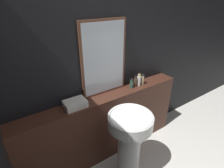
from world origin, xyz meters
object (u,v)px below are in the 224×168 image
at_px(pedestal_sink, 129,140).
at_px(body_wash_bottle, 143,80).
at_px(shampoo_bottle, 132,84).
at_px(mirror, 104,59).
at_px(conditioner_bottle, 135,82).
at_px(lotion_bottle, 139,80).
at_px(towel_stack, 75,104).

distance_m(pedestal_sink, body_wash_bottle, 0.85).
relative_size(pedestal_sink, shampoo_bottle, 7.17).
distance_m(mirror, conditioner_bottle, 0.57).
distance_m(conditioner_bottle, body_wash_bottle, 0.13).
relative_size(pedestal_sink, body_wash_bottle, 6.27).
height_order(lotion_bottle, body_wash_bottle, lotion_bottle).
bearing_deg(towel_stack, shampoo_bottle, 0.00).
bearing_deg(towel_stack, pedestal_sink, -48.68).
xyz_separation_m(shampoo_bottle, body_wash_bottle, (0.19, -0.00, 0.01)).
bearing_deg(pedestal_sink, towel_stack, 131.32).
bearing_deg(body_wash_bottle, pedestal_sink, -141.58).
xyz_separation_m(mirror, conditioner_bottle, (0.42, -0.10, -0.37)).
height_order(pedestal_sink, towel_stack, towel_stack).
bearing_deg(lotion_bottle, pedestal_sink, -138.13).
bearing_deg(towel_stack, body_wash_bottle, 0.00).
distance_m(shampoo_bottle, lotion_bottle, 0.13).
bearing_deg(pedestal_sink, mirror, 86.43).
distance_m(mirror, shampoo_bottle, 0.53).
xyz_separation_m(shampoo_bottle, lotion_bottle, (0.13, -0.00, 0.02)).
distance_m(shampoo_bottle, body_wash_bottle, 0.19).
xyz_separation_m(towel_stack, lotion_bottle, (0.92, -0.00, 0.04)).
bearing_deg(lotion_bottle, mirror, 168.51).
xyz_separation_m(pedestal_sink, shampoo_bottle, (0.39, 0.46, 0.40)).
xyz_separation_m(conditioner_bottle, lotion_bottle, (0.06, -0.00, 0.00)).
height_order(towel_stack, lotion_bottle, lotion_bottle).
xyz_separation_m(pedestal_sink, lotion_bottle, (0.52, 0.46, 0.42)).
relative_size(mirror, shampoo_bottle, 6.85).
height_order(shampoo_bottle, lotion_bottle, lotion_bottle).
height_order(pedestal_sink, conditioner_bottle, conditioner_bottle).
bearing_deg(shampoo_bottle, mirror, 164.61).
relative_size(mirror, towel_stack, 3.71).
bearing_deg(mirror, shampoo_bottle, -15.39).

